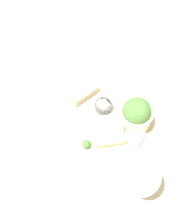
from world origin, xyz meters
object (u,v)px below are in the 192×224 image
at_px(cheese_toast_near, 82,91).
at_px(cheese_toast_far, 110,136).
at_px(sauce_ramekin, 103,106).
at_px(wine_glass, 133,178).
at_px(salad_bowl, 136,114).

height_order(cheese_toast_near, cheese_toast_far, same).
distance_m(sauce_ramekin, cheese_toast_near, 0.09).
bearing_deg(wine_glass, cheese_toast_near, 99.96).
bearing_deg(sauce_ramekin, salad_bowl, -37.33).
xyz_separation_m(salad_bowl, sauce_ramekin, (-0.08, 0.06, -0.03)).
height_order(salad_bowl, wine_glass, wine_glass).
bearing_deg(sauce_ramekin, wine_glass, -89.40).
xyz_separation_m(salad_bowl, cheese_toast_far, (-0.08, -0.04, -0.03)).
relative_size(salad_bowl, cheese_toast_near, 0.87).
height_order(cheese_toast_near, wine_glass, wine_glass).
relative_size(salad_bowl, sauce_ramekin, 1.83).
relative_size(sauce_ramekin, cheese_toast_far, 0.61).
distance_m(salad_bowl, sauce_ramekin, 0.10).
bearing_deg(cheese_toast_near, sauce_ramekin, -52.64).
xyz_separation_m(cheese_toast_far, wine_glass, (0.01, -0.15, 0.10)).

